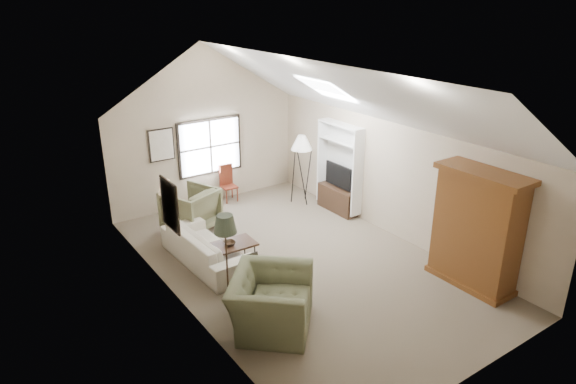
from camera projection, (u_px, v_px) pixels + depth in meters
room_shell at (301, 104)px, 9.09m from camera, size 5.01×8.01×4.00m
window at (210, 147)px, 12.81m from camera, size 1.72×0.08×1.42m
skylight at (326, 88)px, 10.46m from camera, size 0.80×1.20×0.52m
wall_art at (165, 173)px, 10.11m from camera, size 1.97×3.71×0.88m
armoire at (477, 229)px, 9.18m from camera, size 0.60×1.50×2.20m
tv_alcove at (339, 166)px, 12.31m from camera, size 0.32×1.30×2.10m
media_console at (338, 199)px, 12.61m from camera, size 0.34×1.18×0.60m
tv_panel at (338, 176)px, 12.38m from camera, size 0.05×0.90×0.55m
sofa at (207, 247)px, 10.17m from camera, size 1.01×2.40×0.69m
armchair_near at (271, 302)px, 8.18m from camera, size 1.85×1.86×0.91m
armchair_far at (191, 209)px, 11.59m from camera, size 1.36×1.37×0.97m
coffee_table at (230, 256)px, 9.97m from camera, size 1.04×0.61×0.52m
bowl at (229, 243)px, 9.87m from camera, size 0.25×0.25×0.06m
side_table at (254, 282)px, 9.01m from camera, size 0.61×0.61×0.59m
side_chair at (229, 184)px, 13.15m from camera, size 0.38×0.38×0.94m
tripod_lamp at (301, 169)px, 12.90m from camera, size 0.69×0.69×1.80m
dark_lamp at (227, 258)px, 8.76m from camera, size 0.41×0.41×1.65m
tan_lamp at (168, 212)px, 10.78m from camera, size 0.31×0.31×1.48m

